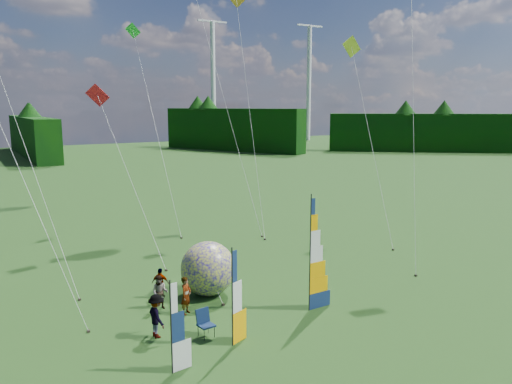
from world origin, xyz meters
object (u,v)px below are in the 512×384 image
spectator_b (160,292)px  camp_chair (206,324)px  kite_whale (225,91)px  spectator_d (161,283)px  bol_inflatable (208,269)px  side_banner_far (171,329)px  spectator_a (186,295)px  side_banner_left (232,299)px  feather_banner_main (310,256)px  spectator_c (157,316)px

spectator_b → camp_chair: bearing=-43.3°
kite_whale → spectator_b: bearing=-131.7°
spectator_d → kite_whale: (10.08, 12.40, 9.65)m
bol_inflatable → camp_chair: 4.68m
side_banner_far → spectator_a: side_banner_far is taller
spectator_a → side_banner_left: bearing=-123.9°
side_banner_left → camp_chair: 1.91m
camp_chair → kite_whale: (9.98, 17.35, 9.83)m
feather_banner_main → spectator_b: feather_banner_main is taller
side_banner_far → spectator_b: side_banner_far is taller
spectator_a → spectator_b: (-0.82, 1.13, -0.07)m
side_banner_far → spectator_c: side_banner_far is taller
spectator_b → spectator_d: bearing=105.7°
spectator_b → kite_whale: bearing=89.6°
bol_inflatable → camp_chair: bol_inflatable is taller
feather_banner_main → side_banner_far: feather_banner_main is taller
feather_banner_main → spectator_c: 7.20m
bol_inflatable → spectator_c: bearing=-140.6°
feather_banner_main → spectator_d: (-5.30, 4.97, -1.87)m
feather_banner_main → spectator_c: bearing=169.8°
spectator_c → camp_chair: bearing=-123.5°
side_banner_far → bol_inflatable: (4.30, 6.07, -0.30)m
feather_banner_main → spectator_a: bearing=151.0°
spectator_c → kite_whale: bearing=-38.5°
side_banner_far → spectator_b: bearing=67.2°
side_banner_left → spectator_a: (-0.35, 3.78, -1.06)m
spectator_c → spectator_d: bearing=-25.2°
feather_banner_main → spectator_d: feather_banner_main is taller
side_banner_far → kite_whale: (12.21, 19.30, 8.74)m
camp_chair → feather_banner_main: bearing=-6.4°
spectator_b → spectator_d: (0.50, 1.26, -0.05)m
spectator_b → spectator_c: bearing=-75.3°
spectator_d → spectator_a: bearing=138.9°
spectator_d → spectator_c: bearing=109.0°
feather_banner_main → kite_whale: bearing=72.9°
kite_whale → side_banner_left: bearing=-120.8°
camp_chair → kite_whale: bearing=54.0°
feather_banner_main → kite_whale: size_ratio=0.25×
spectator_b → spectator_c: 2.89m
spectator_a → spectator_b: bearing=86.8°
feather_banner_main → side_banner_left: bearing=-167.1°
side_banner_left → spectator_b: side_banner_left is taller
side_banner_far → spectator_c: 3.10m
spectator_c → kite_whale: size_ratio=0.09×
side_banner_left → camp_chair: side_banner_left is taller
spectator_b → kite_whale: (10.58, 13.67, 9.60)m
bol_inflatable → side_banner_left: bearing=-105.7°
side_banner_left → spectator_c: size_ratio=2.14×
spectator_a → camp_chair: size_ratio=1.52×
side_banner_far → camp_chair: side_banner_far is taller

